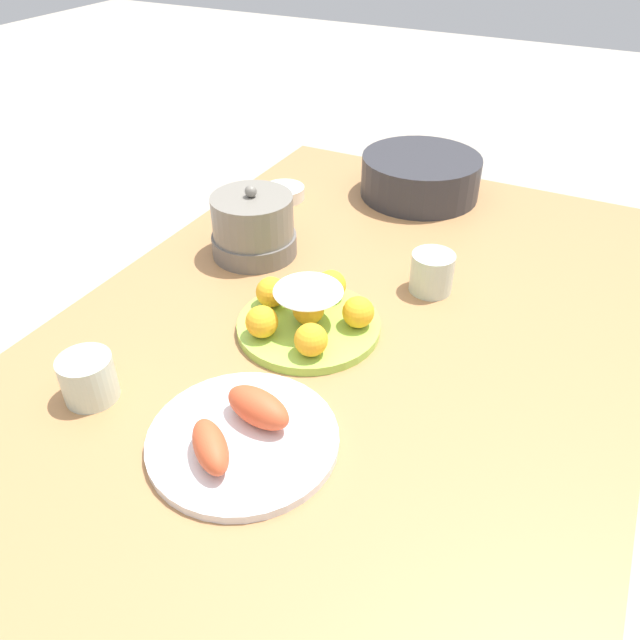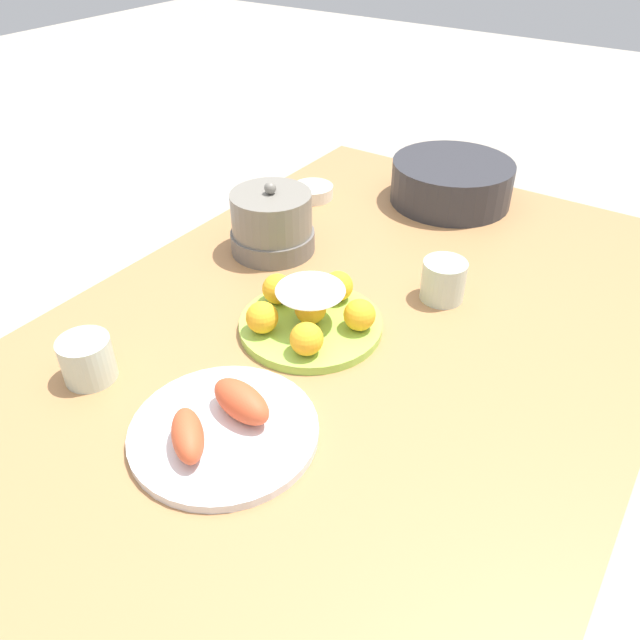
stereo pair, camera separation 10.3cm
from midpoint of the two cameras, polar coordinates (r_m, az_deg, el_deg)
The scene contains 9 objects.
ground_plane at distance 1.61m, azimuth 2.63°, elevation -23.84°, with size 12.00×12.00×0.00m, color #B2A899.
dining_table at distance 1.09m, azimuth 3.58°, elevation -6.23°, with size 1.59×0.96×0.74m.
cake_plate at distance 1.06m, azimuth 1.86°, elevation 0.48°, with size 0.25×0.25×0.09m.
serving_bowl at distance 1.54m, azimuth 13.88°, elevation 12.22°, with size 0.28×0.28×0.10m.
sauce_bowl at distance 1.53m, azimuth 1.31°, elevation 11.65°, with size 0.10×0.10×0.03m.
seafood_platter at distance 0.88m, azimuth -5.57°, elevation -9.80°, with size 0.27×0.27×0.07m.
cup_near at distance 1.17m, azimuth 13.72°, elevation 3.46°, with size 0.08×0.08×0.08m.
cup_far at distance 1.01m, azimuth -17.81°, elevation -3.56°, with size 0.08×0.08×0.07m.
warming_pot at distance 1.28m, azimuth -2.09°, elevation 8.79°, with size 0.17×0.17×0.15m.
Camera 2 is at (-0.68, -0.44, 1.39)m, focal length 35.00 mm.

